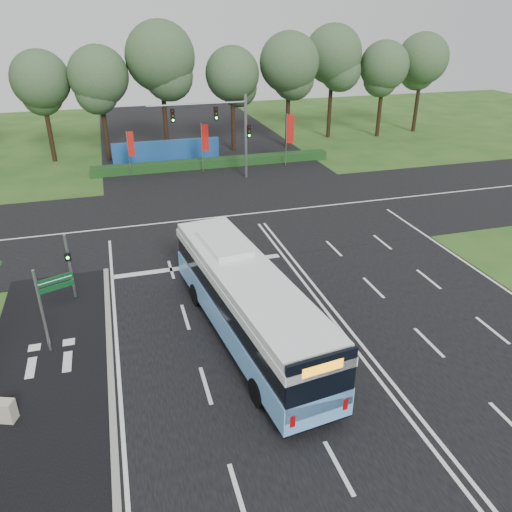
# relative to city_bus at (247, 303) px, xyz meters

# --- Properties ---
(ground) EXTENTS (120.00, 120.00, 0.00)m
(ground) POSITION_rel_city_bus_xyz_m (4.21, 2.38, -1.83)
(ground) COLOR #264E1A
(ground) RESTS_ON ground
(road_main) EXTENTS (20.00, 120.00, 0.04)m
(road_main) POSITION_rel_city_bus_xyz_m (4.21, 2.38, -1.81)
(road_main) COLOR black
(road_main) RESTS_ON ground
(road_cross) EXTENTS (120.00, 14.00, 0.05)m
(road_cross) POSITION_rel_city_bus_xyz_m (4.21, 14.38, -1.80)
(road_cross) COLOR black
(road_cross) RESTS_ON ground
(bike_path) EXTENTS (5.00, 18.00, 0.06)m
(bike_path) POSITION_rel_city_bus_xyz_m (-8.29, -0.62, -1.80)
(bike_path) COLOR black
(bike_path) RESTS_ON ground
(kerb_strip) EXTENTS (0.25, 18.00, 0.12)m
(kerb_strip) POSITION_rel_city_bus_xyz_m (-5.89, -0.62, -1.77)
(kerb_strip) COLOR gray
(kerb_strip) RESTS_ON ground
(city_bus) EXTENTS (4.16, 12.87, 3.63)m
(city_bus) POSITION_rel_city_bus_xyz_m (0.00, 0.00, 0.00)
(city_bus) COLOR #69ABF4
(city_bus) RESTS_ON ground
(pedestrian_signal) EXTENTS (0.32, 0.42, 3.47)m
(pedestrian_signal) POSITION_rel_city_bus_xyz_m (-7.43, 5.73, 0.07)
(pedestrian_signal) COLOR gray
(pedestrian_signal) RESTS_ON ground
(street_sign) EXTENTS (1.43, 0.63, 3.92)m
(street_sign) POSITION_rel_city_bus_xyz_m (-8.00, 1.53, 0.65)
(street_sign) COLOR gray
(street_sign) RESTS_ON ground
(utility_cabinet) EXTENTS (0.66, 0.61, 0.89)m
(utility_cabinet) POSITION_rel_city_bus_xyz_m (-9.41, -2.48, -1.38)
(utility_cabinet) COLOR #BCB297
(utility_cabinet) RESTS_ON ground
(banner_flag_left) EXTENTS (0.59, 0.09, 3.97)m
(banner_flag_left) POSITION_rel_city_bus_xyz_m (-3.18, 26.17, 0.78)
(banner_flag_left) COLOR gray
(banner_flag_left) RESTS_ON ground
(banner_flag_mid) EXTENTS (0.62, 0.24, 4.34)m
(banner_flag_mid) POSITION_rel_city_bus_xyz_m (3.16, 25.57, 1.01)
(banner_flag_mid) COLOR gray
(banner_flag_mid) RESTS_ON ground
(banner_flag_right) EXTENTS (0.68, 0.28, 4.81)m
(banner_flag_right) POSITION_rel_city_bus_xyz_m (10.97, 25.37, 1.30)
(banner_flag_right) COLOR gray
(banner_flag_right) RESTS_ON ground
(traffic_light_gantry) EXTENTS (8.41, 0.28, 7.00)m
(traffic_light_gantry) POSITION_rel_city_bus_xyz_m (4.42, 22.88, 2.84)
(traffic_light_gantry) COLOR gray
(traffic_light_gantry) RESTS_ON ground
(hedge) EXTENTS (22.00, 1.20, 0.80)m
(hedge) POSITION_rel_city_bus_xyz_m (4.21, 26.88, -1.43)
(hedge) COLOR #163714
(hedge) RESTS_ON ground
(blue_hoarding) EXTENTS (10.00, 0.30, 2.20)m
(blue_hoarding) POSITION_rel_city_bus_xyz_m (0.21, 29.38, -0.73)
(blue_hoarding) COLOR #1A4A90
(blue_hoarding) RESTS_ON ground
(eucalyptus_row) EXTENTS (54.02, 9.25, 12.49)m
(eucalyptus_row) POSITION_rel_city_bus_xyz_m (6.77, 33.43, 6.51)
(eucalyptus_row) COLOR black
(eucalyptus_row) RESTS_ON ground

